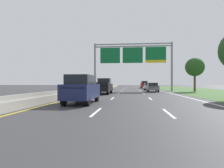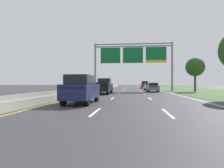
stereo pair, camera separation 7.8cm
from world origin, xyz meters
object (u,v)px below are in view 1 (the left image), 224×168
at_px(car_grey_right_lane_sedan, 153,87).
at_px(car_red_right_lane_suv, 144,85).
at_px(pickup_truck_black, 104,86).
at_px(overhead_sign_gantry, 133,57).
at_px(roadside_tree_mid, 195,67).
at_px(car_silver_right_lane_sedan, 148,86).
at_px(car_navy_left_lane_suv, 82,89).

xyz_separation_m(car_grey_right_lane_sedan, car_red_right_lane_suv, (0.09, 22.34, 0.28)).
bearing_deg(pickup_truck_black, car_red_right_lane_suv, -14.05).
distance_m(overhead_sign_gantry, pickup_truck_black, 12.26).
distance_m(car_red_right_lane_suv, roadside_tree_mid, 22.55).
distance_m(car_grey_right_lane_sedan, roadside_tree_mid, 8.35).
distance_m(pickup_truck_black, car_red_right_lane_suv, 30.36).
distance_m(pickup_truck_black, roadside_tree_mid, 17.47).
xyz_separation_m(car_silver_right_lane_sedan, car_grey_right_lane_sedan, (-0.13, -9.02, 0.00)).
bearing_deg(roadside_tree_mid, pickup_truck_black, -151.04).
distance_m(pickup_truck_black, car_grey_right_lane_sedan, 10.32).
height_order(pickup_truck_black, car_silver_right_lane_sedan, pickup_truck_black).
bearing_deg(car_silver_right_lane_sedan, roadside_tree_mid, -137.26).
bearing_deg(car_grey_right_lane_sedan, car_navy_left_lane_suv, 160.28).
distance_m(car_grey_right_lane_sedan, car_navy_left_lane_suv, 20.77).
relative_size(overhead_sign_gantry, car_grey_right_lane_sedan, 3.40).
bearing_deg(roadside_tree_mid, car_grey_right_lane_sedan, -170.31).
height_order(car_grey_right_lane_sedan, roadside_tree_mid, roadside_tree_mid).
height_order(car_navy_left_lane_suv, roadside_tree_mid, roadside_tree_mid).
xyz_separation_m(pickup_truck_black, car_silver_right_lane_sedan, (7.68, 16.06, -0.26)).
bearing_deg(roadside_tree_mid, car_red_right_lane_suv, 109.30).
bearing_deg(pickup_truck_black, overhead_sign_gantry, -21.64).
bearing_deg(overhead_sign_gantry, roadside_tree_mid, -9.65).
distance_m(overhead_sign_gantry, roadside_tree_mid, 11.26).
height_order(car_silver_right_lane_sedan, roadside_tree_mid, roadside_tree_mid).
distance_m(car_silver_right_lane_sedan, car_red_right_lane_suv, 13.33).
relative_size(car_silver_right_lane_sedan, car_navy_left_lane_suv, 0.94).
distance_m(car_silver_right_lane_sedan, car_grey_right_lane_sedan, 9.02).
bearing_deg(roadside_tree_mid, overhead_sign_gantry, 170.35).
height_order(car_red_right_lane_suv, roadside_tree_mid, roadside_tree_mid).
height_order(pickup_truck_black, car_grey_right_lane_sedan, pickup_truck_black).
relative_size(pickup_truck_black, roadside_tree_mid, 0.91).
bearing_deg(car_silver_right_lane_sedan, pickup_truck_black, 153.71).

